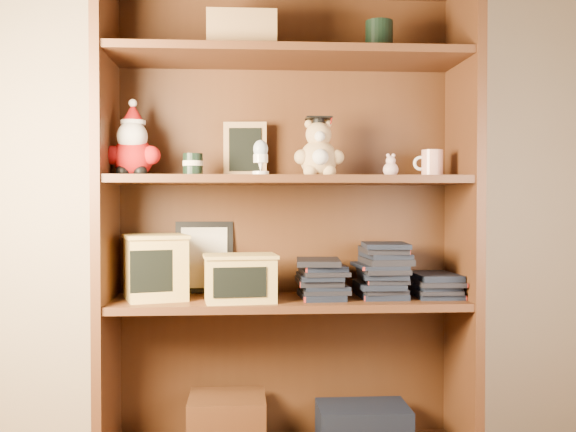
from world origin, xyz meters
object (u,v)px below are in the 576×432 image
Objects in this scene: bookcase at (286,228)px; grad_teddy_bear at (319,153)px; teacher_mug at (432,163)px; treats_box at (155,267)px.

bookcase is 0.27m from grad_teddy_bear.
grad_teddy_bear is at bearing -179.08° from teacher_mug.
bookcase reaches higher than treats_box.
teacher_mug is (0.38, 0.01, -0.03)m from grad_teddy_bear.
grad_teddy_bear is at bearing -0.55° from treats_box.
grad_teddy_bear is 0.65m from treats_box.
treats_box is at bearing -179.94° from teacher_mug.
grad_teddy_bear is (0.10, -0.06, 0.25)m from bookcase.
bookcase reaches higher than grad_teddy_bear.
treats_box is (-0.91, -0.00, -0.34)m from teacher_mug.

